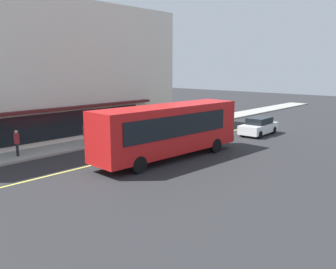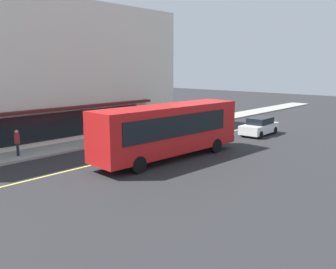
% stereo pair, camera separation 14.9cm
% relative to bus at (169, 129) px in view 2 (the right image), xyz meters
% --- Properties ---
extents(ground, '(120.00, 120.00, 0.00)m').
position_rel_bus_xyz_m(ground, '(0.09, 2.43, -1.99)').
color(ground, '#28282B').
extents(sidewalk, '(80.00, 2.79, 0.15)m').
position_rel_bus_xyz_m(sidewalk, '(0.09, 7.68, -1.91)').
color(sidewalk, '#9E9B93').
rests_on(sidewalk, ground).
extents(lane_centre_stripe, '(36.00, 0.16, 0.01)m').
position_rel_bus_xyz_m(lane_centre_stripe, '(0.09, 2.43, -1.98)').
color(lane_centre_stripe, '#D8D14C').
rests_on(lane_centre_stripe, ground).
extents(storefront_building, '(26.04, 10.53, 11.10)m').
position_rel_bus_xyz_m(storefront_building, '(-2.32, 14.03, 3.56)').
color(storefront_building, silver).
rests_on(storefront_building, ground).
extents(bus, '(11.25, 3.09, 3.50)m').
position_rel_bus_xyz_m(bus, '(0.00, 0.00, 0.00)').
color(bus, red).
rests_on(bus, ground).
extents(car_white, '(4.36, 1.98, 1.52)m').
position_rel_bus_xyz_m(car_white, '(11.53, -0.32, -1.24)').
color(car_white, white).
rests_on(car_white, ground).
extents(car_yellow, '(4.36, 1.98, 1.52)m').
position_rel_bus_xyz_m(car_yellow, '(9.63, 5.15, -1.24)').
color(car_yellow, yellow).
rests_on(car_yellow, ground).
extents(pedestrian_by_curb, '(0.34, 0.34, 1.58)m').
position_rel_bus_xyz_m(pedestrian_by_curb, '(-1.72, 6.83, -0.89)').
color(pedestrian_by_curb, black).
rests_on(pedestrian_by_curb, sidewalk).
extents(pedestrian_near_storefront, '(0.34, 0.34, 1.77)m').
position_rel_bus_xyz_m(pedestrian_near_storefront, '(9.78, 8.21, -0.77)').
color(pedestrian_near_storefront, black).
rests_on(pedestrian_near_storefront, sidewalk).
extents(pedestrian_mid_block, '(0.34, 0.34, 1.73)m').
position_rel_bus_xyz_m(pedestrian_mid_block, '(-6.61, 7.42, -0.79)').
color(pedestrian_mid_block, black).
rests_on(pedestrian_mid_block, sidewalk).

